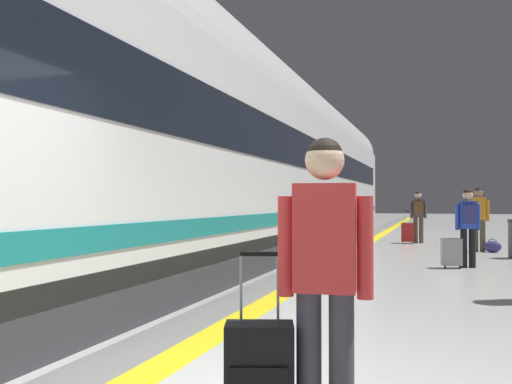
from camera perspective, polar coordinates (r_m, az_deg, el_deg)
safety_line_strip at (r=13.26m, az=8.81°, el=-6.73°), size 0.36×80.00×0.01m
tactile_edge_band at (r=13.33m, az=7.15°, el=-6.71°), size 0.74×80.00×0.01m
high_speed_train at (r=11.96m, az=-3.39°, el=4.64°), size 2.94×35.03×4.97m
traveller_foreground at (r=3.12m, az=7.09°, el=-7.51°), size 0.53×0.23×1.69m
rolling_suitcase_foreground at (r=3.24m, az=0.35°, el=-18.54°), size 0.43×0.33×1.05m
passenger_near at (r=12.01m, az=20.95°, el=-2.80°), size 0.48×0.36×1.59m
suitcase_near at (r=11.81m, az=19.44°, el=-5.83°), size 0.42×0.30×0.59m
passenger_mid at (r=18.54m, az=16.33°, el=-2.01°), size 0.52×0.33×1.66m
suitcase_mid at (r=18.29m, az=15.30°, el=-4.01°), size 0.38×0.24×1.04m
passenger_far at (r=15.92m, az=21.91°, el=-2.15°), size 0.53×0.22×1.71m
duffel_bag_far at (r=15.86m, az=23.12°, el=-5.17°), size 0.44×0.26×0.36m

